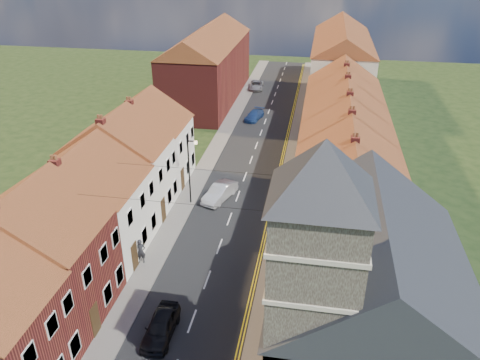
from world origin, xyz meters
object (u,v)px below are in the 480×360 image
(car_distant, at_px, (256,85))
(pedestrian_right, at_px, (282,269))
(car_far, at_px, (254,115))
(pedestrian_right_b, at_px, (293,182))
(car_mid, at_px, (220,192))
(car_near, at_px, (161,326))
(church, at_px, (361,294))
(pedestrian_left, at_px, (141,251))
(lamppost, at_px, (190,168))

(car_distant, bearing_deg, pedestrian_right, -83.48)
(car_far, bearing_deg, pedestrian_right_b, -57.99)
(car_mid, relative_size, pedestrian_right_b, 2.69)
(car_near, xyz_separation_m, pedestrian_right, (6.60, 6.09, 0.42))
(church, distance_m, car_far, 40.98)
(car_near, distance_m, car_far, 37.87)
(church, relative_size, pedestrian_left, 8.08)
(lamppost, height_order, car_far, lamppost)
(pedestrian_right_b, bearing_deg, car_distant, -87.59)
(pedestrian_right, bearing_deg, car_near, 53.17)
(pedestrian_right, xyz_separation_m, pedestrian_right_b, (-0.23, 13.29, -0.18))
(car_near, bearing_deg, pedestrian_right, 42.08)
(car_far, distance_m, pedestrian_right_b, 19.55)
(car_far, xyz_separation_m, car_distant, (-1.70, 13.74, 0.04))
(lamppost, bearing_deg, car_near, -81.46)
(car_mid, xyz_separation_m, car_distant, (-1.70, 35.03, -0.08))
(car_far, bearing_deg, car_mid, -77.00)
(car_distant, relative_size, pedestrian_left, 2.36)
(car_distant, bearing_deg, lamppost, -94.78)
(car_near, relative_size, pedestrian_left, 2.10)
(car_near, xyz_separation_m, pedestrian_left, (-3.60, 6.37, 0.39))
(church, height_order, car_mid, church)
(lamppost, distance_m, car_near, 15.82)
(church, height_order, car_near, church)
(car_near, height_order, pedestrian_right, pedestrian_right)
(car_mid, height_order, pedestrian_left, pedestrian_left)
(car_distant, bearing_deg, pedestrian_right_b, -79.75)
(car_far, relative_size, pedestrian_left, 2.10)
(pedestrian_left, relative_size, pedestrian_right, 0.97)
(car_mid, bearing_deg, pedestrian_left, -90.67)
(lamppost, xyz_separation_m, pedestrian_left, (-1.29, -9.01, -2.48))
(church, height_order, pedestrian_right_b, church)
(car_near, bearing_deg, lamppost, 97.91)
(car_distant, distance_m, pedestrian_right_b, 33.22)
(car_far, bearing_deg, church, -61.50)
(car_near, relative_size, car_mid, 0.93)
(car_near, distance_m, pedestrian_right_b, 20.41)
(car_distant, xyz_separation_m, pedestrian_left, (-1.90, -45.23, 0.44))
(car_mid, bearing_deg, church, -39.93)
(car_near, relative_size, car_distant, 0.89)
(lamppost, distance_m, car_distant, 36.34)
(car_far, xyz_separation_m, pedestrian_right_b, (6.37, -18.48, 0.34))
(car_mid, xyz_separation_m, pedestrian_right, (6.60, -10.48, 0.39))
(car_distant, relative_size, pedestrian_right, 2.30)
(pedestrian_right_b, bearing_deg, car_near, 60.16)
(car_mid, relative_size, pedestrian_right, 2.20)
(church, relative_size, car_near, 3.85)
(car_far, relative_size, pedestrian_right_b, 2.50)
(lamppost, bearing_deg, car_far, 84.13)
(car_near, xyz_separation_m, pedestrian_right_b, (6.37, 19.39, 0.24))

